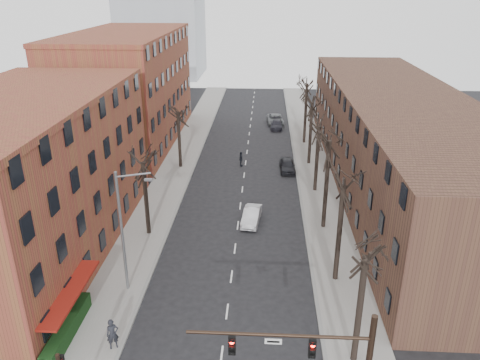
# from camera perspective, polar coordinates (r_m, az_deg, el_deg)

# --- Properties ---
(sidewalk_left) EXTENTS (4.00, 90.00, 0.15)m
(sidewalk_left) POSITION_cam_1_polar(r_m,az_deg,el_deg) (56.68, -7.46, 1.97)
(sidewalk_left) COLOR gray
(sidewalk_left) RESTS_ON ground
(sidewalk_right) EXTENTS (4.00, 90.00, 0.15)m
(sidewalk_right) POSITION_cam_1_polar(r_m,az_deg,el_deg) (56.04, 8.85, 1.65)
(sidewalk_right) COLOR gray
(sidewalk_right) RESTS_ON ground
(building_left_near) EXTENTS (12.00, 26.00, 12.00)m
(building_left_near) POSITION_cam_1_polar(r_m,az_deg,el_deg) (39.45, -24.63, -0.19)
(building_left_near) COLOR brown
(building_left_near) RESTS_ON ground
(building_left_far) EXTENTS (12.00, 28.00, 14.00)m
(building_left_far) POSITION_cam_1_polar(r_m,az_deg,el_deg) (65.04, -13.43, 10.61)
(building_left_far) COLOR brown
(building_left_far) RESTS_ON ground
(building_right) EXTENTS (12.00, 50.00, 10.00)m
(building_right) POSITION_cam_1_polar(r_m,az_deg,el_deg) (51.28, 18.63, 4.53)
(building_right) COLOR #4E3224
(building_right) RESTS_ON ground
(awning_left) EXTENTS (1.20, 7.00, 0.15)m
(awning_left) POSITION_cam_1_polar(r_m,az_deg,el_deg) (32.66, -19.30, -16.50)
(awning_left) COLOR maroon
(awning_left) RESTS_ON ground
(hedge) EXTENTS (0.80, 6.00, 1.00)m
(hedge) POSITION_cam_1_polar(r_m,az_deg,el_deg) (31.60, -20.31, -16.66)
(hedge) COLOR #153913
(hedge) RESTS_ON sidewalk_left
(tree_right_b) EXTENTS (5.20, 5.20, 10.80)m
(tree_right_b) POSITION_cam_1_polar(r_m,az_deg,el_deg) (35.68, 11.49, -11.84)
(tree_right_b) COLOR black
(tree_right_b) RESTS_ON ground
(tree_right_c) EXTENTS (5.20, 5.20, 11.60)m
(tree_right_c) POSITION_cam_1_polar(r_m,az_deg,el_deg) (42.45, 10.08, -5.73)
(tree_right_c) COLOR black
(tree_right_c) RESTS_ON ground
(tree_right_d) EXTENTS (5.20, 5.20, 10.00)m
(tree_right_d) POSITION_cam_1_polar(r_m,az_deg,el_deg) (49.59, 9.09, -1.33)
(tree_right_d) COLOR black
(tree_right_d) RESTS_ON ground
(tree_right_e) EXTENTS (5.20, 5.20, 10.80)m
(tree_right_e) POSITION_cam_1_polar(r_m,az_deg,el_deg) (56.96, 8.36, 1.95)
(tree_right_e) COLOR black
(tree_right_e) RESTS_ON ground
(tree_right_f) EXTENTS (5.20, 5.20, 11.60)m
(tree_right_f) POSITION_cam_1_polar(r_m,az_deg,el_deg) (64.48, 7.79, 4.47)
(tree_right_f) COLOR black
(tree_right_f) RESTS_ON ground
(tree_left_a) EXTENTS (5.20, 5.20, 9.50)m
(tree_left_a) POSITION_cam_1_polar(r_m,az_deg,el_deg) (41.54, -11.02, -6.48)
(tree_left_a) COLOR black
(tree_left_a) RESTS_ON ground
(tree_left_b) EXTENTS (5.20, 5.20, 9.50)m
(tree_left_b) POSITION_cam_1_polar(r_m,az_deg,el_deg) (55.71, -7.23, 1.53)
(tree_left_b) COLOR black
(tree_left_b) RESTS_ON ground
(streetlight) EXTENTS (2.45, 0.22, 9.03)m
(streetlight) POSITION_cam_1_polar(r_m,az_deg,el_deg) (32.29, -13.98, -5.62)
(streetlight) COLOR slate
(streetlight) RESTS_ON ground
(silver_sedan) EXTENTS (1.90, 4.23, 1.35)m
(silver_sedan) POSITION_cam_1_polar(r_m,az_deg,el_deg) (42.36, 1.42, -4.38)
(silver_sedan) COLOR silver
(silver_sedan) RESTS_ON ground
(parked_car_near) EXTENTS (1.83, 4.22, 1.42)m
(parked_car_near) POSITION_cam_1_polar(r_m,az_deg,el_deg) (54.25, 5.79, 1.81)
(parked_car_near) COLOR black
(parked_car_near) RESTS_ON ground
(parked_car_mid) EXTENTS (1.93, 4.34, 1.24)m
(parked_car_mid) POSITION_cam_1_polar(r_m,az_deg,el_deg) (70.62, 4.50, 6.75)
(parked_car_mid) COLOR black
(parked_car_mid) RESTS_ON ground
(parked_car_far) EXTENTS (2.74, 5.26, 1.42)m
(parked_car_far) POSITION_cam_1_polar(r_m,az_deg,el_deg) (73.08, 4.30, 7.38)
(parked_car_far) COLOR slate
(parked_car_far) RESTS_ON ground
(pedestrian_a) EXTENTS (0.84, 0.74, 1.94)m
(pedestrian_a) POSITION_cam_1_polar(r_m,az_deg,el_deg) (29.69, -15.27, -17.66)
(pedestrian_a) COLOR black
(pedestrian_a) RESTS_ON sidewalk_left
(pedestrian_crossing) EXTENTS (0.63, 1.11, 1.79)m
(pedestrian_crossing) POSITION_cam_1_polar(r_m,az_deg,el_deg) (55.38, 0.12, 2.58)
(pedestrian_crossing) COLOR black
(pedestrian_crossing) RESTS_ON ground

